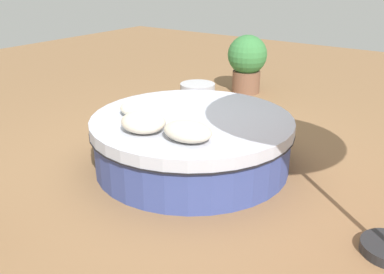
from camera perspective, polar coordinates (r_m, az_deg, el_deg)
name	(u,v)px	position (r m, az deg, el deg)	size (l,w,h in m)	color
ground_plane	(192,165)	(4.75, 0.00, -3.73)	(16.00, 16.00, 0.00)	olive
round_bed	(192,141)	(4.63, 0.00, -0.56)	(2.14, 2.14, 0.56)	#38478C
throw_pillow_0	(137,109)	(4.58, -7.22, 3.65)	(0.41, 0.29, 0.15)	beige
throw_pillow_1	(143,122)	(4.14, -6.41, 1.99)	(0.45, 0.40, 0.19)	beige
throw_pillow_2	(188,131)	(3.91, -0.56, 0.77)	(0.47, 0.36, 0.18)	beige
planter	(247,61)	(7.38, 7.26, 9.91)	(0.65, 0.65, 0.97)	brown
side_table	(198,99)	(6.28, 0.73, 5.03)	(0.50, 0.50, 0.45)	#B7B7BC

